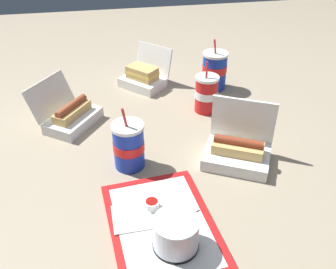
{
  "coord_description": "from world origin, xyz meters",
  "views": [
    {
      "loc": [
        1.03,
        -0.15,
        0.74
      ],
      "look_at": [
        0.04,
        0.03,
        0.05
      ],
      "focal_mm": 40.0,
      "sensor_mm": 36.0,
      "label": 1
    }
  ],
  "objects_px": {
    "soda_cup_right": "(214,70)",
    "clamshell_hotdog_center": "(238,150)",
    "ketchup_cup": "(152,204)",
    "clamshell_sandwich_front": "(144,77)",
    "cake_container": "(176,234)",
    "food_tray": "(162,226)",
    "plastic_fork": "(183,200)",
    "clamshell_hotdog_right": "(70,115)",
    "soda_cup_center": "(129,145)",
    "soda_cup_front": "(206,94)"
  },
  "relations": [
    {
      "from": "clamshell_sandwich_front",
      "to": "soda_cup_right",
      "type": "distance_m",
      "value": 0.3
    },
    {
      "from": "clamshell_hotdog_right",
      "to": "soda_cup_center",
      "type": "bearing_deg",
      "value": 34.26
    },
    {
      "from": "ketchup_cup",
      "to": "clamshell_sandwich_front",
      "type": "xyz_separation_m",
      "value": [
        -0.73,
        0.07,
        0.02
      ]
    },
    {
      "from": "cake_container",
      "to": "soda_cup_center",
      "type": "distance_m",
      "value": 0.35
    },
    {
      "from": "food_tray",
      "to": "soda_cup_center",
      "type": "height_order",
      "value": "soda_cup_center"
    },
    {
      "from": "plastic_fork",
      "to": "clamshell_hotdog_center",
      "type": "bearing_deg",
      "value": 95.21
    },
    {
      "from": "cake_container",
      "to": "clamshell_sandwich_front",
      "type": "xyz_separation_m",
      "value": [
        -0.87,
        0.04,
        -0.01
      ]
    },
    {
      "from": "food_tray",
      "to": "soda_cup_center",
      "type": "xyz_separation_m",
      "value": [
        -0.27,
        -0.05,
        0.07
      ]
    },
    {
      "from": "clamshell_sandwich_front",
      "to": "plastic_fork",
      "type": "bearing_deg",
      "value": 1.03
    },
    {
      "from": "cake_container",
      "to": "clamshell_sandwich_front",
      "type": "height_order",
      "value": "clamshell_sandwich_front"
    },
    {
      "from": "cake_container",
      "to": "soda_cup_right",
      "type": "bearing_deg",
      "value": 157.83
    },
    {
      "from": "soda_cup_right",
      "to": "clamshell_hotdog_center",
      "type": "bearing_deg",
      "value": -7.88
    },
    {
      "from": "cake_container",
      "to": "food_tray",
      "type": "bearing_deg",
      "value": -163.42
    },
    {
      "from": "ketchup_cup",
      "to": "cake_container",
      "type": "bearing_deg",
      "value": 16.01
    },
    {
      "from": "food_tray",
      "to": "plastic_fork",
      "type": "xyz_separation_m",
      "value": [
        -0.07,
        0.07,
        0.01
      ]
    },
    {
      "from": "ketchup_cup",
      "to": "clamshell_hotdog_right",
      "type": "xyz_separation_m",
      "value": [
        -0.48,
        -0.22,
        0.01
      ]
    },
    {
      "from": "clamshell_hotdog_right",
      "to": "plastic_fork",
      "type": "bearing_deg",
      "value": 33.63
    },
    {
      "from": "food_tray",
      "to": "cake_container",
      "type": "distance_m",
      "value": 0.09
    },
    {
      "from": "cake_container",
      "to": "plastic_fork",
      "type": "bearing_deg",
      "value": 160.98
    },
    {
      "from": "ketchup_cup",
      "to": "soda_cup_front",
      "type": "bearing_deg",
      "value": 150.16
    },
    {
      "from": "cake_container",
      "to": "soda_cup_front",
      "type": "distance_m",
      "value": 0.67
    },
    {
      "from": "plastic_fork",
      "to": "clamshell_sandwich_front",
      "type": "bearing_deg",
      "value": 149.34
    },
    {
      "from": "plastic_fork",
      "to": "clamshell_hotdog_center",
      "type": "xyz_separation_m",
      "value": [
        -0.16,
        0.21,
        0.03
      ]
    },
    {
      "from": "cake_container",
      "to": "soda_cup_right",
      "type": "relative_size",
      "value": 0.52
    },
    {
      "from": "food_tray",
      "to": "clamshell_sandwich_front",
      "type": "height_order",
      "value": "clamshell_sandwich_front"
    },
    {
      "from": "food_tray",
      "to": "clamshell_hotdog_right",
      "type": "height_order",
      "value": "clamshell_hotdog_right"
    },
    {
      "from": "clamshell_sandwich_front",
      "to": "soda_cup_right",
      "type": "bearing_deg",
      "value": 77.12
    },
    {
      "from": "plastic_fork",
      "to": "clamshell_sandwich_front",
      "type": "height_order",
      "value": "clamshell_sandwich_front"
    },
    {
      "from": "food_tray",
      "to": "ketchup_cup",
      "type": "bearing_deg",
      "value": -164.65
    },
    {
      "from": "ketchup_cup",
      "to": "soda_cup_center",
      "type": "xyz_separation_m",
      "value": [
        -0.21,
        -0.04,
        0.05
      ]
    },
    {
      "from": "ketchup_cup",
      "to": "soda_cup_front",
      "type": "distance_m",
      "value": 0.57
    },
    {
      "from": "cake_container",
      "to": "plastic_fork",
      "type": "distance_m",
      "value": 0.16
    },
    {
      "from": "clamshell_hotdog_center",
      "to": "soda_cup_front",
      "type": "xyz_separation_m",
      "value": [
        -0.32,
        -0.01,
        0.03
      ]
    },
    {
      "from": "food_tray",
      "to": "clamshell_hotdog_center",
      "type": "xyz_separation_m",
      "value": [
        -0.23,
        0.28,
        0.04
      ]
    },
    {
      "from": "food_tray",
      "to": "cake_container",
      "type": "height_order",
      "value": "cake_container"
    },
    {
      "from": "clamshell_sandwich_front",
      "to": "clamshell_hotdog_center",
      "type": "bearing_deg",
      "value": 21.23
    },
    {
      "from": "clamshell_hotdog_right",
      "to": "clamshell_sandwich_front",
      "type": "bearing_deg",
      "value": 130.61
    },
    {
      "from": "food_tray",
      "to": "soda_cup_right",
      "type": "xyz_separation_m",
      "value": [
        -0.73,
        0.35,
        0.07
      ]
    },
    {
      "from": "ketchup_cup",
      "to": "plastic_fork",
      "type": "bearing_deg",
      "value": 98.01
    },
    {
      "from": "ketchup_cup",
      "to": "clamshell_hotdog_center",
      "type": "bearing_deg",
      "value": 119.66
    },
    {
      "from": "clamshell_sandwich_front",
      "to": "clamshell_hotdog_center",
      "type": "xyz_separation_m",
      "value": [
        0.57,
        0.22,
        -0.0
      ]
    },
    {
      "from": "ketchup_cup",
      "to": "soda_cup_right",
      "type": "relative_size",
      "value": 0.18
    },
    {
      "from": "clamshell_hotdog_center",
      "to": "clamshell_sandwich_front",
      "type": "bearing_deg",
      "value": -158.77
    },
    {
      "from": "clamshell_sandwich_front",
      "to": "soda_cup_front",
      "type": "relative_size",
      "value": 1.17
    },
    {
      "from": "ketchup_cup",
      "to": "clamshell_hotdog_center",
      "type": "height_order",
      "value": "clamshell_hotdog_center"
    },
    {
      "from": "food_tray",
      "to": "cake_container",
      "type": "xyz_separation_m",
      "value": [
        0.07,
        0.02,
        0.05
      ]
    },
    {
      "from": "clamshell_hotdog_center",
      "to": "soda_cup_center",
      "type": "height_order",
      "value": "soda_cup_center"
    },
    {
      "from": "food_tray",
      "to": "clamshell_hotdog_right",
      "type": "relative_size",
      "value": 1.49
    },
    {
      "from": "clamshell_hotdog_right",
      "to": "clamshell_hotdog_center",
      "type": "bearing_deg",
      "value": 58.97
    },
    {
      "from": "soda_cup_front",
      "to": "soda_cup_center",
      "type": "distance_m",
      "value": 0.42
    }
  ]
}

